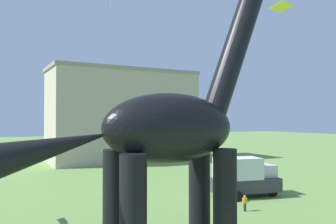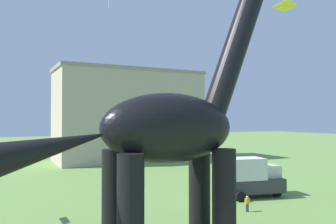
{
  "view_description": "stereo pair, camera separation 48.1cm",
  "coord_description": "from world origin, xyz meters",
  "px_view_note": "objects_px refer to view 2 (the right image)",
  "views": [
    {
      "loc": [
        -9.06,
        -10.27,
        6.37
      ],
      "look_at": [
        -0.21,
        5.96,
        6.73
      ],
      "focal_mm": 36.88,
      "sensor_mm": 36.0,
      "label": 1
    },
    {
      "loc": [
        -8.63,
        -10.5,
        6.37
      ],
      "look_at": [
        -0.21,
        5.96,
        6.73
      ],
      "focal_mm": 36.88,
      "sensor_mm": 36.0,
      "label": 2
    }
  ],
  "objects_px": {
    "dinosaur_sculpture": "(168,128)",
    "parked_box_truck": "(248,177)",
    "person_watching_child": "(247,202)",
    "kite_trailing": "(285,6)"
  },
  "relations": [
    {
      "from": "dinosaur_sculpture",
      "to": "kite_trailing",
      "type": "height_order",
      "value": "dinosaur_sculpture"
    },
    {
      "from": "dinosaur_sculpture",
      "to": "person_watching_child",
      "type": "height_order",
      "value": "dinosaur_sculpture"
    },
    {
      "from": "parked_box_truck",
      "to": "person_watching_child",
      "type": "bearing_deg",
      "value": -117.79
    },
    {
      "from": "dinosaur_sculpture",
      "to": "person_watching_child",
      "type": "bearing_deg",
      "value": 8.52
    },
    {
      "from": "person_watching_child",
      "to": "kite_trailing",
      "type": "relative_size",
      "value": 0.56
    },
    {
      "from": "parked_box_truck",
      "to": "kite_trailing",
      "type": "distance_m",
      "value": 13.97
    },
    {
      "from": "parked_box_truck",
      "to": "kite_trailing",
      "type": "xyz_separation_m",
      "value": [
        2.06,
        -2.13,
        13.65
      ]
    },
    {
      "from": "dinosaur_sculpture",
      "to": "parked_box_truck",
      "type": "distance_m",
      "value": 14.14
    },
    {
      "from": "dinosaur_sculpture",
      "to": "parked_box_truck",
      "type": "relative_size",
      "value": 2.76
    },
    {
      "from": "parked_box_truck",
      "to": "person_watching_child",
      "type": "relative_size",
      "value": 5.45
    }
  ]
}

